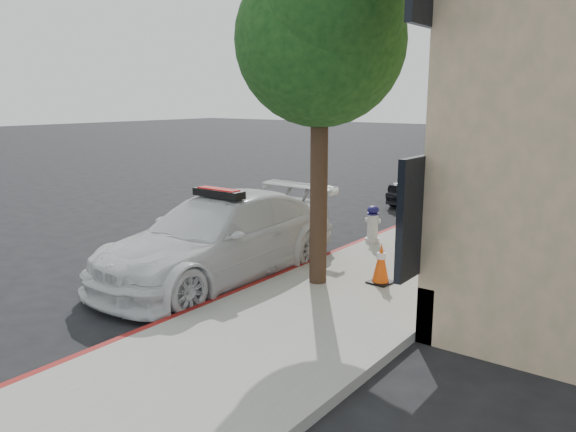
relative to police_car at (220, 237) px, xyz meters
The scene contains 11 objects.
ground 2.80m from the police_car, 112.15° to the left, with size 120.00×120.00×0.00m, color black.
sidewalk 12.78m from the police_car, 78.31° to the left, with size 3.20×50.00×0.15m, color gray.
curb_strip 12.56m from the police_car, 85.22° to the left, with size 0.12×50.00×0.15m, color maroon.
tree_near 4.01m from the police_car, 14.06° to the left, with size 2.92×2.82×5.62m.
tree_mid 9.33m from the police_car, 77.28° to the left, with size 2.77×2.64×5.43m.
tree_far 16.98m from the police_car, 83.37° to the left, with size 3.10×3.00×5.81m.
police_car is the anchor object (origin of this frame).
parked_car_mid 9.92m from the police_car, 88.93° to the left, with size 1.82×4.51×1.54m, color black.
parked_car_far 20.63m from the police_car, 90.16° to the left, with size 1.62×4.65×1.53m, color black.
fire_hydrant 3.78m from the police_car, 69.30° to the left, with size 0.35×0.32×0.84m.
traffic_cone 3.03m from the police_car, 21.15° to the left, with size 0.42×0.42×0.73m.
Camera 1 is at (8.13, -9.92, 3.34)m, focal length 35.00 mm.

